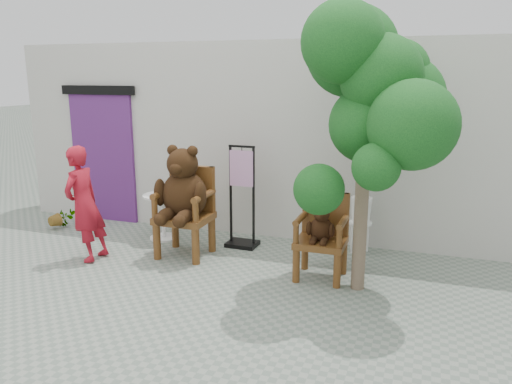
% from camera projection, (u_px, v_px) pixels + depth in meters
% --- Properties ---
extents(ground_plane, '(60.00, 60.00, 0.00)m').
position_uv_depth(ground_plane, '(198.00, 307.00, 5.52)').
color(ground_plane, gray).
rests_on(ground_plane, ground).
extents(back_wall, '(9.00, 1.00, 3.00)m').
position_uv_depth(back_wall, '(279.00, 138.00, 8.02)').
color(back_wall, beige).
rests_on(back_wall, ground).
extents(doorway, '(1.40, 0.11, 2.33)m').
position_uv_depth(doorway, '(103.00, 154.00, 8.58)').
color(doorway, '#552266').
rests_on(doorway, ground).
extents(chair_big, '(0.76, 0.82, 1.57)m').
position_uv_depth(chair_big, '(184.00, 194.00, 6.91)').
color(chair_big, '#4E2C10').
rests_on(chair_big, ground).
extents(chair_small, '(0.61, 0.56, 1.06)m').
position_uv_depth(chair_small, '(322.00, 230.00, 6.22)').
color(chair_small, '#4E2C10').
rests_on(chair_small, ground).
extents(person, '(0.39, 0.58, 1.57)m').
position_uv_depth(person, '(84.00, 204.00, 6.78)').
color(person, maroon).
rests_on(person, ground).
extents(cafe_table, '(0.60, 0.60, 0.70)m').
position_uv_depth(cafe_table, '(163.00, 211.00, 7.71)').
color(cafe_table, white).
rests_on(cafe_table, ground).
extents(display_stand, '(0.46, 0.36, 1.51)m').
position_uv_depth(display_stand, '(242.00, 208.00, 7.34)').
color(display_stand, black).
rests_on(display_stand, ground).
extents(stool_bucket, '(0.32, 0.32, 1.45)m').
position_uv_depth(stool_bucket, '(361.00, 209.00, 7.07)').
color(stool_bucket, white).
rests_on(stool_bucket, ground).
extents(tree, '(1.77, 1.83, 3.32)m').
position_uv_depth(tree, '(375.00, 88.00, 5.50)').
color(tree, brown).
rests_on(tree, ground).
extents(potted_plant, '(0.42, 0.39, 0.38)m').
position_uv_depth(potted_plant, '(61.00, 217.00, 8.28)').
color(potted_plant, '#103B16').
rests_on(potted_plant, ground).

